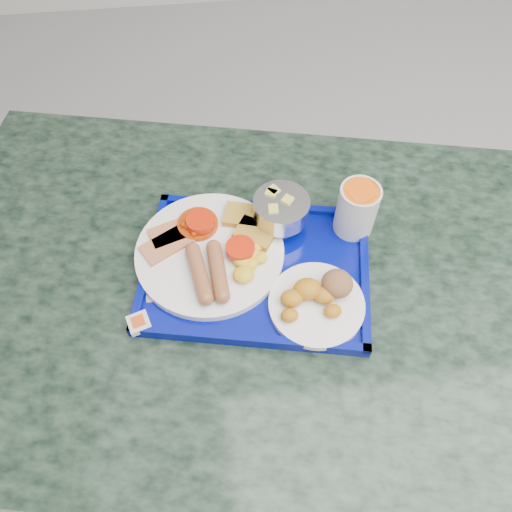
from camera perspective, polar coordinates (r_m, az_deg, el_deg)
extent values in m
cylinder|color=slate|center=(1.60, -0.85, -16.84)|extent=(0.57, 0.57, 0.03)
cylinder|color=slate|center=(1.26, -1.06, -12.10)|extent=(0.11, 0.11, 0.69)
cube|color=black|center=(0.93, -1.40, -3.81)|extent=(1.37, 1.07, 0.04)
cube|color=#020B7D|center=(0.92, 0.00, -1.62)|extent=(0.46, 0.38, 0.01)
cube|color=#020B7D|center=(0.99, 0.78, 5.72)|extent=(0.40, 0.10, 0.01)
cube|color=#020B7D|center=(0.84, -0.92, -9.38)|extent=(0.40, 0.10, 0.01)
cube|color=#020B7D|center=(0.92, 12.31, -2.15)|extent=(0.08, 0.30, 0.01)
cube|color=#020B7D|center=(0.94, -12.04, -0.23)|extent=(0.08, 0.30, 0.01)
cylinder|color=white|center=(0.93, -5.30, 0.37)|extent=(0.27, 0.27, 0.02)
cube|color=#D17653|center=(0.95, -9.25, 2.77)|extent=(0.10, 0.08, 0.01)
cube|color=#D17653|center=(0.93, -10.17, 1.30)|extent=(0.11, 0.09, 0.01)
cylinder|color=#AD3507|center=(0.95, -6.67, 3.65)|extent=(0.08, 0.08, 0.01)
sphere|color=#AD3507|center=(0.94, -7.39, 3.30)|extent=(0.01, 0.01, 0.01)
sphere|color=#AD3507|center=(0.93, -7.08, 2.58)|extent=(0.01, 0.01, 0.01)
sphere|color=#AD3507|center=(0.95, -7.35, 3.91)|extent=(0.01, 0.01, 0.01)
sphere|color=#AD3507|center=(0.94, -7.85, 3.37)|extent=(0.01, 0.01, 0.01)
sphere|color=#AD3507|center=(0.95, -6.16, 4.56)|extent=(0.01, 0.01, 0.01)
sphere|color=#AD3507|center=(0.95, -5.56, 4.41)|extent=(0.01, 0.01, 0.01)
sphere|color=#AD3507|center=(0.95, -8.28, 3.57)|extent=(0.01, 0.01, 0.01)
sphere|color=#AD3507|center=(0.95, -7.48, 4.45)|extent=(0.01, 0.01, 0.01)
sphere|color=#AD3507|center=(0.94, -5.90, 3.59)|extent=(0.01, 0.01, 0.01)
sphere|color=#AD3507|center=(0.93, -6.69, 2.89)|extent=(0.01, 0.01, 0.01)
sphere|color=#AD3507|center=(0.94, -6.56, 3.38)|extent=(0.01, 0.01, 0.01)
cube|color=#B8892E|center=(0.95, -1.45, 4.62)|extent=(0.08, 0.07, 0.01)
cube|color=#B8892E|center=(0.93, -0.09, 2.62)|extent=(0.09, 0.08, 0.01)
cylinder|color=brown|center=(0.88, -6.51, -1.96)|extent=(0.05, 0.11, 0.03)
cylinder|color=brown|center=(0.88, -4.38, -1.71)|extent=(0.04, 0.11, 0.03)
ellipsoid|color=yellow|center=(0.88, -1.33, -1.76)|extent=(0.03, 0.03, 0.02)
ellipsoid|color=yellow|center=(0.90, 0.49, -0.18)|extent=(0.03, 0.03, 0.02)
ellipsoid|color=yellow|center=(0.89, -1.66, -0.29)|extent=(0.03, 0.03, 0.02)
ellipsoid|color=yellow|center=(0.91, -2.22, 1.19)|extent=(0.04, 0.04, 0.02)
ellipsoid|color=yellow|center=(0.91, 0.07, 1.12)|extent=(0.02, 0.02, 0.01)
ellipsoid|color=yellow|center=(0.89, -0.57, -0.88)|extent=(0.03, 0.03, 0.02)
ellipsoid|color=yellow|center=(0.90, -0.33, 0.21)|extent=(0.03, 0.03, 0.02)
ellipsoid|color=yellow|center=(0.88, -1.06, -2.14)|extent=(0.03, 0.03, 0.02)
ellipsoid|color=yellow|center=(0.87, -1.39, -2.13)|extent=(0.03, 0.03, 0.02)
ellipsoid|color=yellow|center=(0.88, -1.59, -2.13)|extent=(0.03, 0.03, 0.02)
cylinder|color=red|center=(0.94, -6.39, 3.90)|extent=(0.05, 0.05, 0.02)
cylinder|color=red|center=(0.90, -1.81, 0.83)|extent=(0.05, 0.05, 0.02)
cylinder|color=white|center=(0.87, 6.92, -5.52)|extent=(0.17, 0.17, 0.01)
ellipsoid|color=#C17816|center=(0.85, 8.77, -6.22)|extent=(0.03, 0.03, 0.02)
ellipsoid|color=#C17816|center=(0.86, 7.86, -4.43)|extent=(0.04, 0.03, 0.03)
ellipsoid|color=#C17816|center=(0.86, 5.87, -3.78)|extent=(0.05, 0.04, 0.03)
ellipsoid|color=#C17816|center=(0.85, 4.12, -4.84)|extent=(0.04, 0.03, 0.03)
ellipsoid|color=#C17816|center=(0.84, 3.85, -6.79)|extent=(0.03, 0.03, 0.02)
ellipsoid|color=brown|center=(0.87, 9.26, -3.13)|extent=(0.06, 0.06, 0.04)
cylinder|color=silver|center=(0.97, 2.78, 3.75)|extent=(0.07, 0.07, 0.01)
cylinder|color=silver|center=(0.96, 2.81, 4.26)|extent=(0.02, 0.02, 0.02)
cylinder|color=silver|center=(0.93, 2.89, 5.47)|extent=(0.11, 0.11, 0.04)
cube|color=#D9D852|center=(0.92, 3.61, 6.23)|extent=(0.03, 0.03, 0.02)
cube|color=#D9D852|center=(0.93, 1.73, 7.05)|extent=(0.03, 0.02, 0.02)
cube|color=#D9D852|center=(0.91, 1.98, 5.23)|extent=(0.02, 0.02, 0.02)
cube|color=#D9D852|center=(0.94, 2.01, 7.37)|extent=(0.03, 0.03, 0.02)
cylinder|color=silver|center=(0.94, 11.43, 5.25)|extent=(0.08, 0.08, 0.11)
cylinder|color=#FF5D0E|center=(0.91, 11.92, 7.11)|extent=(0.07, 0.07, 0.01)
cube|color=silver|center=(0.94, -11.60, -0.64)|extent=(0.01, 0.12, 0.00)
ellipsoid|color=silver|center=(0.98, -11.73, 3.11)|extent=(0.03, 0.04, 0.01)
cube|color=silver|center=(0.94, -12.29, -0.98)|extent=(0.02, 0.16, 0.00)
cube|color=silver|center=(0.87, -13.23, -7.47)|extent=(0.04, 0.04, 0.01)
cube|color=#D24617|center=(0.87, -13.32, -7.26)|extent=(0.03, 0.03, 0.00)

